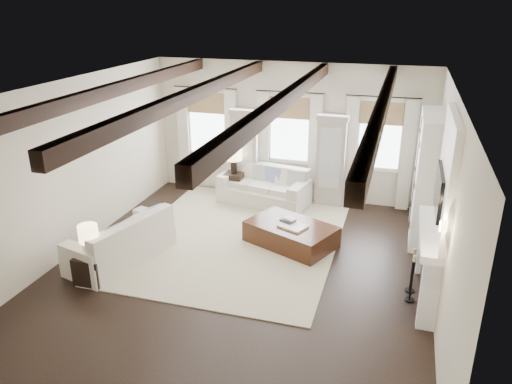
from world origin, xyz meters
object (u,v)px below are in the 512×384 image
(sofa_back, at_px, (265,188))
(ottoman, at_px, (291,234))
(sofa_left, at_px, (123,244))
(side_table_front, at_px, (93,269))
(side_table_back, at_px, (234,186))

(sofa_back, xyz_separation_m, ottoman, (1.07, -1.91, -0.15))
(sofa_left, xyz_separation_m, side_table_front, (-0.12, -0.79, -0.10))
(side_table_front, bearing_deg, side_table_back, 75.91)
(sofa_left, bearing_deg, ottoman, 28.48)
(sofa_left, distance_m, side_table_front, 0.81)
(side_table_back, bearing_deg, ottoman, -46.56)
(ottoman, relative_size, side_table_front, 3.32)
(sofa_left, height_order, ottoman, sofa_left)
(sofa_back, bearing_deg, sofa_left, -116.70)
(sofa_left, bearing_deg, side_table_back, 74.68)
(ottoman, distance_m, side_table_back, 2.68)
(sofa_left, bearing_deg, side_table_front, -98.59)
(sofa_back, xyz_separation_m, sofa_left, (-1.72, -3.42, -0.01))
(side_table_front, distance_m, side_table_back, 4.38)
(sofa_left, relative_size, side_table_back, 3.32)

